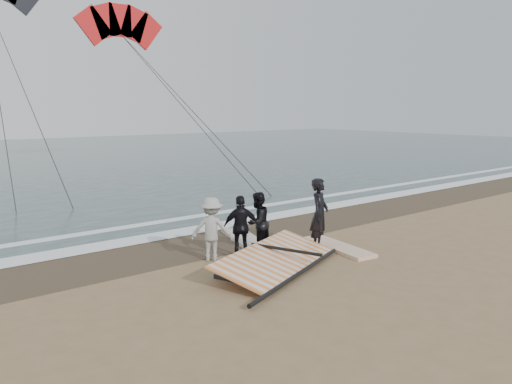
% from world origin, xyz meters
% --- Properties ---
extents(ground, '(120.00, 120.00, 0.00)m').
position_xyz_m(ground, '(0.00, 0.00, 0.00)').
color(ground, '#8C704C').
rests_on(ground, ground).
extents(sea, '(120.00, 54.00, 0.02)m').
position_xyz_m(sea, '(0.00, 33.00, 0.01)').
color(sea, '#233838').
rests_on(sea, ground).
extents(wet_sand, '(120.00, 2.80, 0.01)m').
position_xyz_m(wet_sand, '(0.00, 4.50, 0.01)').
color(wet_sand, '#4C3D2B').
rests_on(wet_sand, ground).
extents(foam_near, '(120.00, 0.90, 0.01)m').
position_xyz_m(foam_near, '(0.00, 5.90, 0.03)').
color(foam_near, white).
rests_on(foam_near, sea).
extents(foam_far, '(120.00, 0.45, 0.01)m').
position_xyz_m(foam_far, '(0.00, 7.60, 0.03)').
color(foam_far, white).
rests_on(foam_far, sea).
extents(man_main, '(0.85, 0.75, 1.96)m').
position_xyz_m(man_main, '(0.51, 1.98, 0.98)').
color(man_main, black).
rests_on(man_main, ground).
extents(board_white, '(1.01, 2.49, 0.10)m').
position_xyz_m(board_white, '(0.94, 1.68, 0.05)').
color(board_white, silver).
rests_on(board_white, ground).
extents(board_cream, '(1.43, 2.66, 0.11)m').
position_xyz_m(board_cream, '(-0.58, 3.87, 0.05)').
color(board_cream, beige).
rests_on(board_cream, ground).
extents(trio_cluster, '(2.45, 1.25, 1.64)m').
position_xyz_m(trio_cluster, '(-1.73, 2.83, 0.81)').
color(trio_cluster, black).
rests_on(trio_cluster, ground).
extents(sail_rig, '(4.12, 2.98, 0.50)m').
position_xyz_m(sail_rig, '(-1.65, 1.49, 0.19)').
color(sail_rig, black).
rests_on(sail_rig, ground).
extents(kite_red, '(6.34, 7.48, 16.98)m').
position_xyz_m(kite_red, '(4.65, 23.63, 8.78)').
color(kite_red, red).
rests_on(kite_red, ground).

